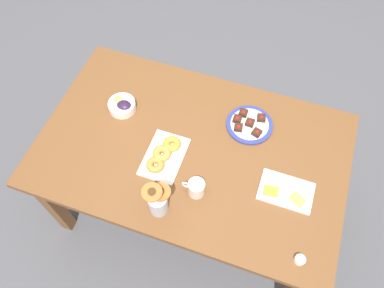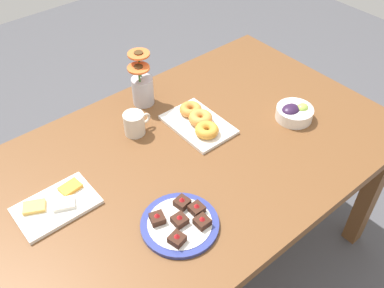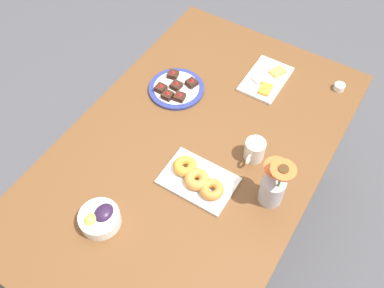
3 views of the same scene
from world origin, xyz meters
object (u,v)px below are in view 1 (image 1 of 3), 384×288
(dining_table, at_px, (192,156))
(coffee_mug, at_px, (196,188))
(jam_cup_honey, at_px, (300,260))
(flower_vase, at_px, (158,202))
(cheese_platter, at_px, (286,191))
(dessert_plate, at_px, (249,124))
(croissant_platter, at_px, (164,155))
(grape_bowl, at_px, (122,105))

(dining_table, xyz_separation_m, coffee_mug, (-0.10, 0.23, 0.13))
(dining_table, bearing_deg, jam_cup_honey, 148.60)
(dining_table, height_order, flower_vase, flower_vase)
(coffee_mug, bearing_deg, cheese_platter, -160.91)
(dining_table, relative_size, coffee_mug, 13.75)
(dessert_plate, bearing_deg, coffee_mug, 72.76)
(cheese_platter, distance_m, croissant_platter, 0.63)
(jam_cup_honey, xyz_separation_m, flower_vase, (0.67, -0.02, 0.06))
(coffee_mug, height_order, dessert_plate, coffee_mug)
(coffee_mug, height_order, cheese_platter, coffee_mug)
(dessert_plate, distance_m, flower_vase, 0.67)
(cheese_platter, distance_m, jam_cup_honey, 0.33)
(dining_table, relative_size, dessert_plate, 6.39)
(grape_bowl, distance_m, croissant_platter, 0.39)
(jam_cup_honey, bearing_deg, dessert_plate, -57.78)
(coffee_mug, height_order, croissant_platter, coffee_mug)
(flower_vase, bearing_deg, grape_bowl, -49.49)
(coffee_mug, height_order, grape_bowl, coffee_mug)
(dining_table, height_order, dessert_plate, dessert_plate)
(jam_cup_honey, relative_size, dessert_plate, 0.19)
(cheese_platter, xyz_separation_m, croissant_platter, (0.63, 0.01, 0.01))
(cheese_platter, xyz_separation_m, dessert_plate, (0.27, -0.32, 0.00))
(grape_bowl, height_order, jam_cup_honey, grape_bowl)
(dining_table, bearing_deg, flower_vase, 84.32)
(dining_table, distance_m, dessert_plate, 0.35)
(cheese_platter, relative_size, croissant_platter, 0.93)
(grape_bowl, bearing_deg, dessert_plate, -169.90)
(dining_table, xyz_separation_m, grape_bowl, (0.45, -0.11, 0.12))
(dining_table, xyz_separation_m, cheese_platter, (-0.51, 0.09, 0.10))
(jam_cup_honey, bearing_deg, grape_bowl, -24.84)
(croissant_platter, bearing_deg, dessert_plate, -137.31)
(dessert_plate, bearing_deg, croissant_platter, 42.69)
(grape_bowl, distance_m, cheese_platter, 0.98)
(dessert_plate, bearing_deg, flower_vase, 65.01)
(grape_bowl, bearing_deg, jam_cup_honey, 155.16)
(coffee_mug, bearing_deg, dessert_plate, -107.24)
(dining_table, bearing_deg, croissant_platter, 39.97)
(flower_vase, bearing_deg, croissant_platter, -73.06)
(croissant_platter, bearing_deg, jam_cup_honey, 158.99)
(coffee_mug, distance_m, grape_bowl, 0.64)
(cheese_platter, relative_size, dessert_plate, 1.04)
(coffee_mug, distance_m, croissant_platter, 0.25)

